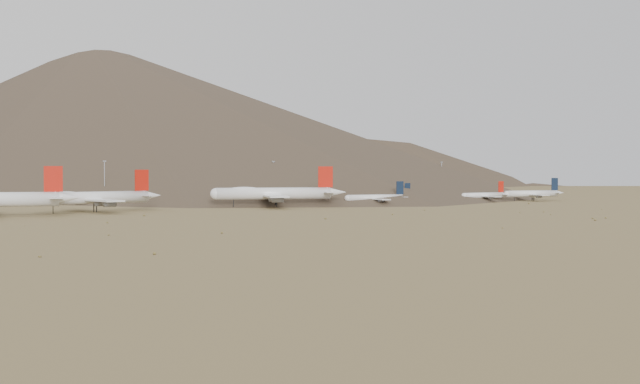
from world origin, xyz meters
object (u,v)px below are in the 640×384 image
widebody_centre (93,198)px  control_tower (242,193)px  widebody_east (274,193)px  narrowbody_a (377,198)px  narrowbody_b (389,197)px

widebody_centre → control_tower: bearing=24.8°
widebody_east → control_tower: (19.39, 81.46, -2.33)m
widebody_east → narrowbody_a: 61.13m
widebody_east → control_tower: 83.77m
narrowbody_a → control_tower: bearing=120.5°
narrowbody_a → narrowbody_b: size_ratio=1.11×
narrowbody_b → widebody_east: bearing=-179.9°
narrowbody_b → control_tower: bearing=124.4°
narrowbody_b → narrowbody_a: bearing=-146.4°
widebody_centre → widebody_east: (98.40, -0.85, 0.55)m
widebody_centre → narrowbody_b: size_ratio=1.84×
control_tower → widebody_east: bearing=-103.4°
widebody_centre → widebody_east: bearing=-10.1°
narrowbody_b → control_tower: narrowbody_b is taller
widebody_centre → widebody_east: 98.40m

